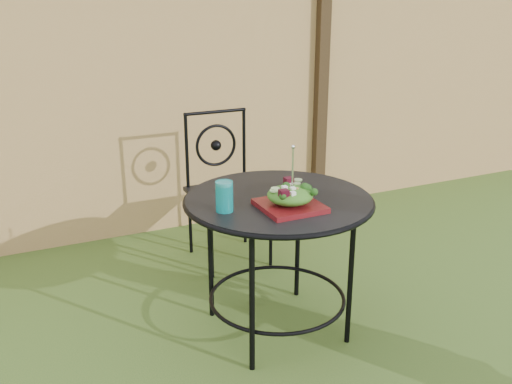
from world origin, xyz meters
The scene contains 7 objects.
fence centered at (0.00, 2.19, 0.95)m, with size 8.00×0.12×1.90m.
patio_table centered at (0.16, 0.63, 0.59)m, with size 0.92×0.92×0.72m.
patio_chair centered at (0.25, 1.56, 0.50)m, with size 0.46×0.46×0.95m.
salad_plate centered at (0.14, 0.48, 0.74)m, with size 0.27×0.27×0.02m, color #4E0B0D.
salad centered at (0.14, 0.48, 0.79)m, with size 0.21×0.21×0.08m, color #235614.
fork centered at (0.15, 0.48, 0.92)m, with size 0.01×0.01×0.18m, color silver.
drinking_glass centered at (-0.15, 0.58, 0.79)m, with size 0.08×0.08×0.14m, color #0C8A8E.
Camera 1 is at (-1.04, -1.66, 1.65)m, focal length 40.00 mm.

